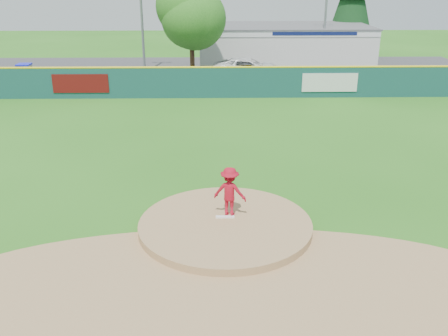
{
  "coord_description": "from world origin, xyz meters",
  "views": [
    {
      "loc": [
        -0.32,
        -14.09,
        7.58
      ],
      "look_at": [
        0.0,
        2.0,
        1.3
      ],
      "focal_mm": 40.0,
      "sensor_mm": 36.0,
      "label": 1
    }
  ],
  "objects_px": {
    "light_pole_right": "(327,0)",
    "pitcher": "(230,192)",
    "playground_slide": "(25,74)",
    "deciduous_tree": "(191,17)",
    "pool_building_grp": "(283,44)",
    "van": "(248,68)"
  },
  "relations": [
    {
      "from": "van",
      "to": "playground_slide",
      "type": "distance_m",
      "value": 16.63
    },
    {
      "from": "pool_building_grp",
      "to": "playground_slide",
      "type": "relative_size",
      "value": 5.69
    },
    {
      "from": "pitcher",
      "to": "playground_slide",
      "type": "bearing_deg",
      "value": -41.09
    },
    {
      "from": "pool_building_grp",
      "to": "deciduous_tree",
      "type": "height_order",
      "value": "deciduous_tree"
    },
    {
      "from": "playground_slide",
      "to": "pitcher",
      "type": "bearing_deg",
      "value": -57.13
    },
    {
      "from": "van",
      "to": "playground_slide",
      "type": "height_order",
      "value": "van"
    },
    {
      "from": "pitcher",
      "to": "playground_slide",
      "type": "relative_size",
      "value": 0.62
    },
    {
      "from": "van",
      "to": "deciduous_tree",
      "type": "distance_m",
      "value": 5.72
    },
    {
      "from": "van",
      "to": "pool_building_grp",
      "type": "height_order",
      "value": "pool_building_grp"
    },
    {
      "from": "van",
      "to": "deciduous_tree",
      "type": "relative_size",
      "value": 0.73
    },
    {
      "from": "pool_building_grp",
      "to": "playground_slide",
      "type": "bearing_deg",
      "value": -155.35
    },
    {
      "from": "pool_building_grp",
      "to": "light_pole_right",
      "type": "distance_m",
      "value": 5.75
    },
    {
      "from": "pitcher",
      "to": "light_pole_right",
      "type": "height_order",
      "value": "light_pole_right"
    },
    {
      "from": "playground_slide",
      "to": "deciduous_tree",
      "type": "height_order",
      "value": "deciduous_tree"
    },
    {
      "from": "pitcher",
      "to": "deciduous_tree",
      "type": "bearing_deg",
      "value": -68.93
    },
    {
      "from": "playground_slide",
      "to": "light_pole_right",
      "type": "relative_size",
      "value": 0.27
    },
    {
      "from": "light_pole_right",
      "to": "deciduous_tree",
      "type": "bearing_deg",
      "value": -160.02
    },
    {
      "from": "van",
      "to": "deciduous_tree",
      "type": "bearing_deg",
      "value": 94.54
    },
    {
      "from": "playground_slide",
      "to": "light_pole_right",
      "type": "xyz_separation_m",
      "value": [
        23.21,
        6.28,
        4.8
      ]
    },
    {
      "from": "pitcher",
      "to": "deciduous_tree",
      "type": "relative_size",
      "value": 0.22
    },
    {
      "from": "pool_building_grp",
      "to": "pitcher",
      "type": "bearing_deg",
      "value": -100.51
    },
    {
      "from": "light_pole_right",
      "to": "pitcher",
      "type": "bearing_deg",
      "value": -107.24
    }
  ]
}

